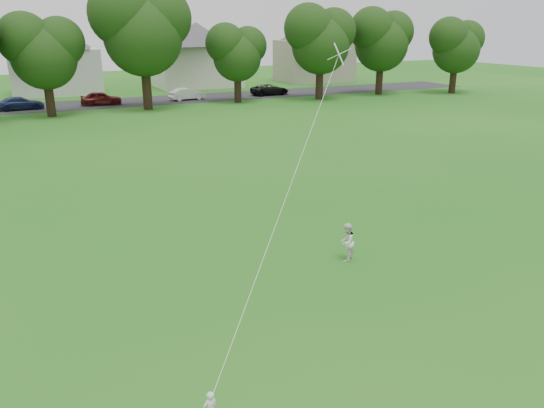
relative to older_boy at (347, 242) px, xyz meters
name	(u,v)px	position (x,y,z in m)	size (l,w,h in m)	color
ground	(223,327)	(-4.93, -2.05, -0.63)	(160.00, 160.00, 0.00)	#196015
street	(66,106)	(-4.93, 39.95, -0.62)	(90.00, 7.00, 0.01)	#2D2D30
older_boy	(347,242)	(0.00, 0.00, 0.00)	(0.61, 0.47, 1.25)	white
kite	(295,173)	(-2.29, -0.77, 2.74)	(4.48, 4.95, 13.34)	white
tree_row	(63,34)	(-4.98, 33.76, 5.82)	(81.97, 8.84, 11.18)	black
parked_cars	(19,103)	(-8.90, 38.95, -0.02)	(54.13, 2.33, 1.26)	black
house_row	(47,47)	(-5.43, 49.95, 4.28)	(76.40, 13.96, 10.30)	beige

